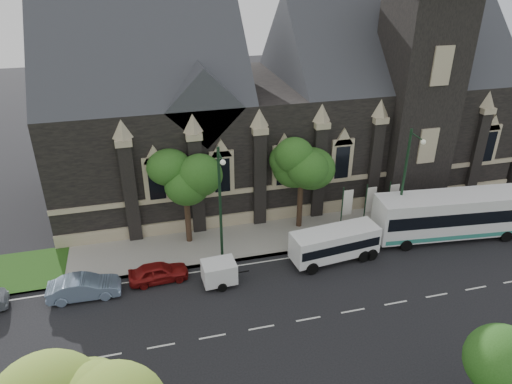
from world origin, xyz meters
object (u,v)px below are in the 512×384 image
object	(u,v)px
street_lamp_mid	(221,201)
banner_flag_right	(391,199)
tree_walk_left	(187,174)
banner_flag_center	(369,202)
shuttle_bus	(335,243)
tree_walk_right	(303,161)
sedan	(84,287)
tour_coach	(456,214)
banner_flag_left	(346,205)
car_far_red	(158,272)
street_lamp_near	(405,179)
box_trailer	(219,272)

from	to	relation	value
street_lamp_mid	banner_flag_right	bearing A→B (deg)	7.60
tree_walk_left	banner_flag_center	size ratio (longest dim) A/B	1.91
banner_flag_right	shuttle_bus	world-z (taller)	banner_flag_right
tree_walk_right	sedan	xyz separation A→B (m)	(-16.68, -5.04, -5.06)
tree_walk_right	sedan	distance (m)	18.14
tree_walk_right	banner_flag_center	size ratio (longest dim) A/B	1.95
tour_coach	shuttle_bus	xyz separation A→B (m)	(-10.31, -0.60, -0.56)
street_lamp_mid	banner_flag_left	size ratio (longest dim) A/B	2.25
shuttle_bus	car_far_red	distance (m)	12.69
banner_flag_center	tour_coach	world-z (taller)	banner_flag_center
banner_flag_center	sedan	size ratio (longest dim) A/B	0.87
tree_walk_right	banner_flag_right	size ratio (longest dim) A/B	1.95
tree_walk_right	shuttle_bus	xyz separation A→B (m)	(0.79, -5.18, -4.36)
banner_flag_left	banner_flag_right	size ratio (longest dim) A/B	1.00
banner_flag_center	car_far_red	bearing A→B (deg)	-170.61
street_lamp_near	banner_flag_center	xyz separation A→B (m)	(-1.71, 1.91, -2.73)
banner_flag_right	car_far_red	bearing A→B (deg)	-171.59
banner_flag_right	car_far_red	xyz separation A→B (m)	(-18.93, -2.80, -1.69)
banner_flag_left	tree_walk_left	bearing A→B (deg)	171.98
tour_coach	car_far_red	xyz separation A→B (m)	(-22.95, 0.08, -1.33)
tree_walk_left	banner_flag_center	distance (m)	14.58
banner_flag_center	box_trailer	size ratio (longest dim) A/B	1.22
street_lamp_near	tour_coach	world-z (taller)	street_lamp_near
street_lamp_mid	banner_flag_right	xyz separation A→B (m)	(14.29, 1.91, -2.73)
shuttle_bus	banner_flag_right	bearing A→B (deg)	22.74
street_lamp_mid	tree_walk_right	bearing A→B (deg)	26.65
car_far_red	tree_walk_right	bearing A→B (deg)	-72.02
banner_flag_center	tree_walk_right	bearing A→B (deg)	161.36
tree_walk_right	tour_coach	size ratio (longest dim) A/B	0.60
tree_walk_left	tour_coach	bearing A→B (deg)	-12.83
banner_flag_center	car_far_red	distance (m)	17.25
street_lamp_near	banner_flag_left	bearing A→B (deg)	152.82
street_lamp_mid	tour_coach	size ratio (longest dim) A/B	0.70
box_trailer	sedan	world-z (taller)	box_trailer
car_far_red	sedan	bearing A→B (deg)	93.37
street_lamp_mid	tour_coach	world-z (taller)	street_lamp_mid
banner_flag_center	shuttle_bus	distance (m)	5.60
street_lamp_near	sedan	world-z (taller)	street_lamp_near
tree_walk_right	box_trailer	distance (m)	10.97
street_lamp_mid	box_trailer	distance (m)	4.77
street_lamp_near	car_far_red	xyz separation A→B (m)	(-18.65, -0.89, -4.42)
shuttle_bus	box_trailer	bearing A→B (deg)	178.53
sedan	tour_coach	bearing A→B (deg)	-88.01
tree_walk_right	street_lamp_near	world-z (taller)	street_lamp_near
banner_flag_right	banner_flag_left	bearing A→B (deg)	180.00
tour_coach	box_trailer	distance (m)	19.06
shuttle_bus	box_trailer	distance (m)	8.72
shuttle_bus	car_far_red	world-z (taller)	shuttle_bus
sedan	car_far_red	world-z (taller)	sedan
tour_coach	sedan	size ratio (longest dim) A/B	2.80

